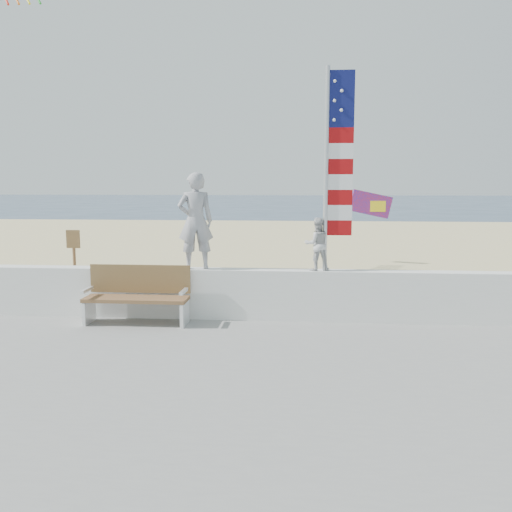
% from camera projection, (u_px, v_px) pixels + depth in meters
% --- Properties ---
extents(ground, '(220.00, 220.00, 0.00)m').
position_uv_depth(ground, '(232.00, 364.00, 7.87)').
color(ground, '#2E425C').
rests_on(ground, ground).
extents(sand, '(90.00, 40.00, 0.08)m').
position_uv_depth(sand, '(269.00, 267.00, 16.75)').
color(sand, beige).
rests_on(sand, ground).
extents(seawall, '(30.00, 0.35, 0.90)m').
position_uv_depth(seawall, '(246.00, 294.00, 9.76)').
color(seawall, white).
rests_on(seawall, boardwalk).
extents(adult, '(0.72, 0.57, 1.72)m').
position_uv_depth(adult, '(196.00, 221.00, 9.66)').
color(adult, '#9D9CA2').
rests_on(adult, seawall).
extents(child, '(0.52, 0.45, 0.93)m').
position_uv_depth(child, '(317.00, 244.00, 9.53)').
color(child, silver).
rests_on(child, seawall).
extents(bench, '(1.80, 0.57, 1.00)m').
position_uv_depth(bench, '(138.00, 294.00, 9.46)').
color(bench, brown).
rests_on(bench, boardwalk).
extents(flag, '(0.50, 0.08, 3.50)m').
position_uv_depth(flag, '(334.00, 161.00, 9.31)').
color(flag, silver).
rests_on(flag, seawall).
extents(parafoil_kite, '(0.95, 0.25, 0.65)m').
position_uv_depth(parafoil_kite, '(372.00, 204.00, 12.01)').
color(parafoil_kite, red).
rests_on(parafoil_kite, ground).
extents(sign, '(0.32, 0.07, 1.46)m').
position_uv_depth(sign, '(74.00, 256.00, 12.55)').
color(sign, brown).
rests_on(sign, sand).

